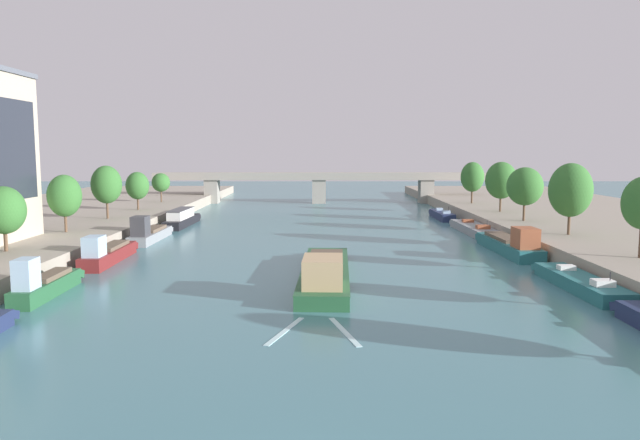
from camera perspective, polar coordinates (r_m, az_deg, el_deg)
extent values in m
cube|color=#235633|center=(51.04, 0.67, -5.16)|extent=(4.53, 20.66, 1.03)
cube|color=#235633|center=(61.46, 0.92, -3.05)|extent=(3.69, 1.34, 0.88)
cube|color=#235633|center=(50.93, 0.67, -4.56)|extent=(4.60, 20.67, 0.06)
cube|color=tan|center=(43.87, 0.45, -4.93)|extent=(3.02, 4.20, 2.11)
cube|color=black|center=(45.84, 0.52, -4.03)|extent=(2.31, 0.11, 0.59)
cube|color=brown|center=(52.91, 0.73, -3.91)|extent=(3.35, 10.78, 0.36)
cylinder|color=#232328|center=(44.77, 1.22, -5.36)|extent=(0.07, 0.07, 1.10)
cube|color=silver|center=(37.01, 2.49, -10.54)|extent=(1.81, 5.91, 0.03)
cube|color=silver|center=(37.15, -3.17, -10.47)|extent=(2.19, 5.82, 0.03)
cube|color=#235633|center=(50.01, -24.38, -5.92)|extent=(1.86, 9.18, 1.18)
cube|color=#235633|center=(54.44, -22.32, -4.71)|extent=(1.65, 1.27, 0.96)
cube|color=#235633|center=(49.89, -24.42, -5.22)|extent=(1.89, 9.18, 0.06)
cube|color=#9EBCD6|center=(46.90, -26.00, -4.62)|extent=(1.31, 1.85, 2.19)
cube|color=black|center=(47.67, -25.55, -4.03)|extent=(1.03, 0.05, 0.61)
cube|color=brown|center=(50.67, -24.01, -4.78)|extent=(1.41, 4.78, 0.36)
cylinder|color=#232328|center=(47.22, -25.50, -5.20)|extent=(0.07, 0.07, 1.10)
cube|color=maroon|center=(62.77, -19.25, -3.24)|extent=(2.23, 11.50, 1.20)
cube|color=maroon|center=(68.46, -17.64, -2.29)|extent=(1.98, 1.28, 0.97)
cube|color=maroon|center=(62.67, -19.28, -2.67)|extent=(2.27, 11.50, 0.06)
cube|color=#9EBCD6|center=(58.89, -20.52, -2.34)|extent=(1.58, 2.32, 1.87)
cube|color=black|center=(59.92, -20.15, -1.91)|extent=(1.24, 0.05, 0.52)
cube|color=brown|center=(63.71, -18.95, -2.32)|extent=(1.70, 5.99, 0.36)
cylinder|color=#232328|center=(59.27, -20.07, -2.65)|extent=(0.07, 0.07, 1.10)
cube|color=gray|center=(76.22, -15.63, -1.49)|extent=(2.43, 11.40, 1.06)
cube|color=gray|center=(81.96, -14.43, -0.83)|extent=(2.18, 1.26, 0.90)
cube|color=gray|center=(76.15, -15.64, -1.07)|extent=(2.48, 11.41, 0.06)
cube|color=#38383D|center=(72.34, -16.54, -0.55)|extent=(1.74, 2.30, 2.29)
cube|color=black|center=(73.38, -16.28, -0.18)|extent=(1.37, 0.05, 0.64)
cube|color=brown|center=(77.20, -15.41, -0.80)|extent=(1.86, 5.94, 0.36)
cylinder|color=#232328|center=(72.74, -16.16, -0.97)|extent=(0.07, 0.07, 1.10)
cube|color=black|center=(90.30, -12.80, -0.17)|extent=(2.74, 12.77, 1.11)
cube|color=black|center=(96.75, -11.81, 0.37)|extent=(2.31, 1.30, 0.92)
cube|color=black|center=(90.24, -12.81, 0.20)|extent=(2.79, 12.77, 0.06)
cube|color=white|center=(89.55, -12.93, 0.58)|extent=(2.19, 8.19, 1.27)
cube|color=#4C4C51|center=(89.49, -12.94, 1.01)|extent=(2.34, 8.43, 0.08)
cylinder|color=#232328|center=(86.42, -13.22, 0.30)|extent=(0.07, 0.07, 1.10)
cube|color=#1E284C|center=(45.30, 27.59, -7.28)|extent=(2.28, 1.23, 0.89)
cube|color=#23666B|center=(51.76, 23.71, -5.57)|extent=(3.02, 12.20, 1.02)
cube|color=#23666B|center=(57.48, 20.99, -4.18)|extent=(2.55, 1.30, 0.87)
cube|color=#23666B|center=(51.66, 23.74, -4.99)|extent=(3.08, 12.20, 0.06)
cube|color=white|center=(53.99, 22.54, -4.20)|extent=(1.35, 0.94, 0.40)
cube|color=white|center=(48.63, 25.47, -5.44)|extent=(1.49, 1.15, 0.48)
cylinder|color=#232328|center=(48.54, 26.03, -5.12)|extent=(0.07, 0.07, 1.10)
cube|color=#23666B|center=(67.71, 17.63, -2.47)|extent=(3.14, 14.19, 1.23)
cube|color=#23666B|center=(74.65, 15.77, -1.50)|extent=(2.61, 1.33, 0.98)
cube|color=#23666B|center=(67.62, 17.65, -1.93)|extent=(3.20, 14.19, 0.06)
cube|color=#9E5133|center=(63.01, 19.11, -1.62)|extent=(2.12, 2.88, 2.04)
cube|color=black|center=(64.29, 18.68, -1.18)|extent=(1.63, 0.08, 0.57)
cube|color=brown|center=(68.91, 17.27, -1.59)|extent=(2.34, 7.40, 0.36)
cylinder|color=#232328|center=(63.74, 19.26, -1.97)|extent=(0.07, 0.07, 1.10)
cube|color=gray|center=(82.89, 14.61, -0.85)|extent=(3.37, 14.04, 0.99)
cube|color=gray|center=(89.89, 13.33, -0.18)|extent=(2.87, 1.29, 0.86)
cube|color=gray|center=(82.82, 14.62, -0.49)|extent=(3.43, 14.04, 0.06)
cube|color=#9E5133|center=(85.73, 14.06, -0.08)|extent=(1.52, 0.94, 0.40)
cube|color=#9E5133|center=(79.07, 15.40, -0.64)|extent=(1.67, 1.14, 0.48)
cylinder|color=#232328|center=(78.90, 15.78, -0.44)|extent=(0.07, 0.07, 1.10)
cube|color=#1E284C|center=(98.60, 11.71, 0.42)|extent=(2.30, 10.02, 1.11)
cube|color=#1E284C|center=(103.78, 11.07, 0.80)|extent=(2.03, 1.27, 0.92)
cube|color=#1E284C|center=(98.55, 11.71, 0.76)|extent=(2.35, 10.02, 0.06)
cube|color=#9EBCD6|center=(100.66, 11.45, 1.01)|extent=(1.07, 0.92, 0.40)
cube|color=#9EBCD6|center=(95.81, 12.08, 0.75)|extent=(1.18, 1.12, 0.48)
cylinder|color=#232328|center=(95.65, 12.30, 0.92)|extent=(0.07, 0.07, 1.10)
cylinder|color=brown|center=(61.66, -27.55, -1.46)|extent=(0.34, 0.34, 2.57)
ellipsoid|color=#336B2D|center=(61.40, -27.67, 0.84)|extent=(3.82, 3.82, 4.35)
cylinder|color=brown|center=(73.39, -22.86, 0.04)|extent=(0.30, 0.30, 2.81)
ellipsoid|color=#336B2D|center=(73.16, -22.95, 2.14)|extent=(3.73, 3.73, 4.74)
cylinder|color=brown|center=(85.91, -19.39, 1.20)|extent=(0.31, 0.31, 3.21)
ellipsoid|color=#336B2D|center=(85.70, -19.47, 3.20)|extent=(4.05, 4.05, 5.10)
cylinder|color=brown|center=(97.34, -16.75, 1.70)|extent=(0.29, 0.29, 2.59)
ellipsoid|color=#336B2D|center=(97.17, -16.80, 3.14)|extent=(3.55, 3.55, 4.26)
cylinder|color=brown|center=(111.05, -14.68, 2.33)|extent=(0.25, 0.25, 2.60)
ellipsoid|color=#336B2D|center=(110.92, -14.72, 3.47)|extent=(3.21, 3.21, 3.32)
cylinder|color=brown|center=(70.84, 22.77, 0.01)|extent=(0.31, 0.31, 3.28)
ellipsoid|color=#336B2D|center=(70.58, 22.89, 2.64)|extent=(4.62, 4.62, 5.86)
cylinder|color=brown|center=(82.88, 19.00, 1.01)|extent=(0.30, 0.30, 3.15)
ellipsoid|color=#336B2D|center=(82.66, 19.07, 3.04)|extent=(4.66, 4.66, 4.99)
cylinder|color=brown|center=(94.43, 16.95, 1.73)|extent=(0.30, 0.30, 3.19)
ellipsoid|color=#336B2D|center=(94.23, 17.01, 3.62)|extent=(4.70, 4.70, 5.55)
cylinder|color=brown|center=(108.16, 14.42, 2.39)|extent=(0.31, 0.31, 3.18)
ellipsoid|color=#336B2D|center=(107.99, 14.46, 3.98)|extent=(4.04, 4.04, 5.20)
cube|color=#232833|center=(67.96, -26.76, 5.99)|extent=(0.04, 8.19, 10.07)
cube|color=gray|center=(126.07, 0.08, 3.98)|extent=(69.06, 4.40, 0.60)
cube|color=gray|center=(124.04, 0.07, 4.29)|extent=(69.06, 0.30, 0.90)
cube|color=gray|center=(128.04, 0.08, 4.36)|extent=(69.06, 0.30, 0.90)
cube|color=gray|center=(128.26, -10.05, 2.70)|extent=(2.80, 3.60, 4.89)
cube|color=gray|center=(126.22, 0.08, 2.74)|extent=(2.80, 3.60, 4.89)
cube|color=gray|center=(128.18, 10.21, 2.69)|extent=(2.80, 3.60, 4.89)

